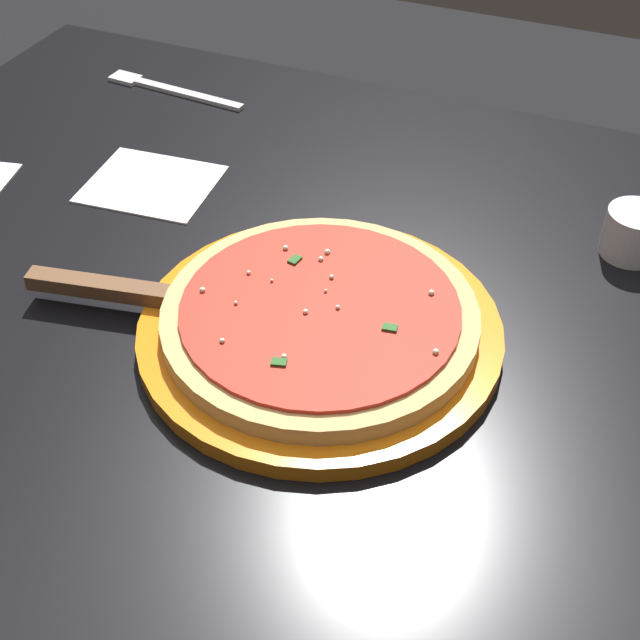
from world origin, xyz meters
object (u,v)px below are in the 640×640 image
(serving_plate, at_px, (320,331))
(cup_small_sauce, at_px, (633,233))
(pizza_server, at_px, (144,295))
(fork, at_px, (168,89))
(napkin_loose_left, at_px, (151,184))
(pizza, at_px, (320,316))

(serving_plate, xyz_separation_m, cup_small_sauce, (0.22, 0.22, 0.02))
(pizza_server, distance_m, fork, 0.41)
(serving_plate, bearing_deg, napkin_loose_left, 149.83)
(napkin_loose_left, bearing_deg, fork, 115.78)
(pizza, distance_m, pizza_server, 0.15)
(pizza_server, height_order, napkin_loose_left, pizza_server)
(serving_plate, distance_m, fork, 0.48)
(pizza_server, height_order, cup_small_sauce, cup_small_sauce)
(pizza_server, bearing_deg, cup_small_sauce, 34.13)
(pizza_server, height_order, fork, pizza_server)
(serving_plate, xyz_separation_m, napkin_loose_left, (-0.25, 0.15, -0.01))
(serving_plate, relative_size, fork, 1.63)
(pizza_server, relative_size, napkin_loose_left, 1.74)
(fork, bearing_deg, pizza_server, -62.02)
(serving_plate, distance_m, pizza, 0.02)
(cup_small_sauce, distance_m, fork, 0.58)
(napkin_loose_left, relative_size, fork, 0.69)
(pizza, height_order, fork, pizza)
(serving_plate, xyz_separation_m, pizza, (-0.00, 0.00, 0.02))
(pizza, distance_m, fork, 0.48)
(napkin_loose_left, distance_m, fork, 0.21)
(serving_plate, bearing_deg, pizza, 136.04)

